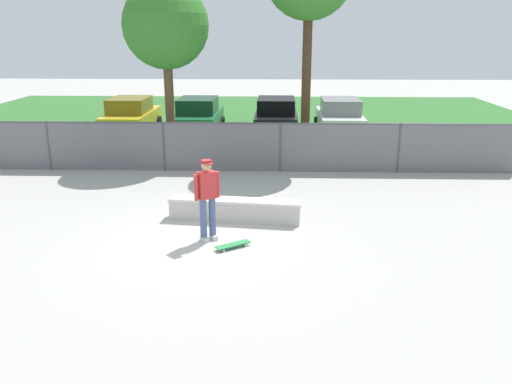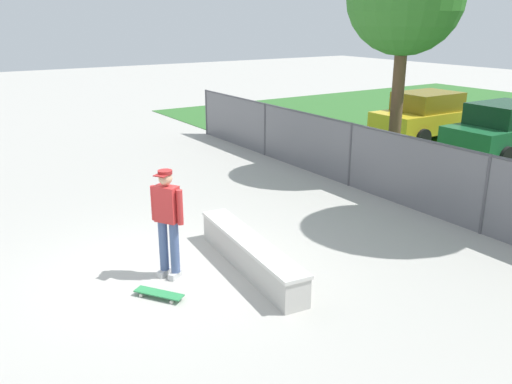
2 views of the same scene
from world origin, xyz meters
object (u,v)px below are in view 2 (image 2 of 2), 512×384
at_px(concrete_ledge, 250,254).
at_px(car_green, 506,129).
at_px(skateboard, 159,293).
at_px(car_yellow, 428,115).
at_px(skateboarder, 167,218).

distance_m(concrete_ledge, car_green, 11.20).
relative_size(skateboard, car_yellow, 0.18).
bearing_deg(concrete_ledge, car_green, 102.24).
bearing_deg(skateboard, skateboarder, 141.87).
bearing_deg(car_yellow, skateboarder, -68.18).
relative_size(concrete_ledge, skateboarder, 1.79).
xyz_separation_m(skateboarder, skateboard, (0.58, -0.46, -0.96)).
bearing_deg(car_green, concrete_ledge, -77.76).
distance_m(car_yellow, car_green, 3.03).
height_order(skateboarder, skateboard, skateboarder).
bearing_deg(skateboard, car_green, 100.97).
xyz_separation_m(skateboard, car_green, (-2.45, 12.65, 0.77)).
xyz_separation_m(skateboard, car_yellow, (-5.48, 12.68, 0.77)).
relative_size(skateboard, car_green, 0.18).
relative_size(skateboarder, skateboard, 2.39).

